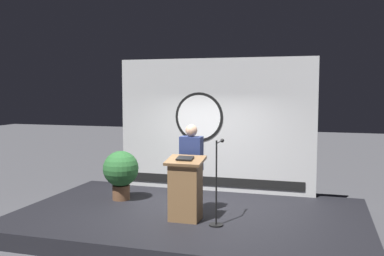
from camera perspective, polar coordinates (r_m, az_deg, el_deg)
name	(u,v)px	position (r m, az deg, el deg)	size (l,w,h in m)	color
ground_plane	(190,228)	(8.35, -0.22, -12.94)	(40.00, 40.00, 0.00)	#4C4C51
stage_platform	(190,220)	(8.30, -0.22, -11.95)	(6.40, 4.00, 0.30)	black
banner_display	(214,126)	(9.76, 2.89, 0.32)	(4.45, 0.12, 2.97)	silver
podium	(185,189)	(7.65, -0.87, -7.98)	(0.64, 0.50, 1.13)	olive
speaker_person	(191,168)	(8.05, -0.08, -5.25)	(0.40, 0.26, 1.64)	black
microphone_stand	(217,195)	(7.43, 3.30, -8.73)	(0.24, 0.58, 1.44)	black
potted_plant	(121,171)	(9.17, -9.28, -5.54)	(0.74, 0.74, 1.02)	brown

